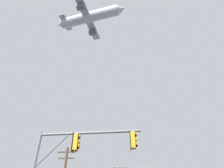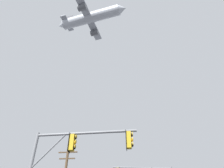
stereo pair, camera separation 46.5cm
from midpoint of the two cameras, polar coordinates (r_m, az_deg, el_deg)
signal_pole_near at (r=11.61m, az=-10.90°, el=-19.50°), size 5.87×0.54×5.74m
airplane at (r=58.38m, az=-5.86°, el=18.30°), size 20.03×15.47×5.47m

